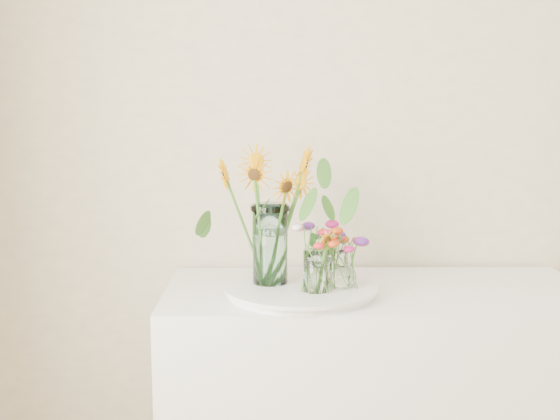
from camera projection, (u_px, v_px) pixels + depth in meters
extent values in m
cube|color=white|center=(374.00, 416.00, 2.40)|extent=(1.40, 0.60, 0.90)
cylinder|color=white|center=(301.00, 291.00, 2.26)|extent=(0.47, 0.47, 0.02)
cylinder|color=#ACE4DA|center=(270.00, 244.00, 2.27)|extent=(0.12, 0.12, 0.27)
cylinder|color=white|center=(316.00, 272.00, 2.17)|extent=(0.08, 0.08, 0.14)
cylinder|color=white|center=(326.00, 264.00, 2.34)|extent=(0.06, 0.06, 0.10)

